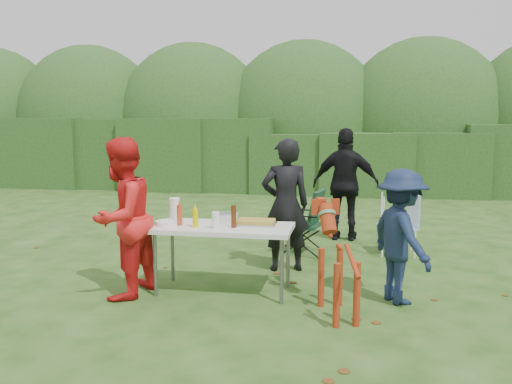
% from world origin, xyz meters
% --- Properties ---
extents(ground, '(80.00, 80.00, 0.00)m').
position_xyz_m(ground, '(0.00, 0.00, 0.00)').
color(ground, '#1E4211').
extents(hedge_row, '(22.00, 1.40, 1.70)m').
position_xyz_m(hedge_row, '(0.00, 8.00, 0.85)').
color(hedge_row, '#23471C').
rests_on(hedge_row, ground).
extents(shrub_backdrop, '(20.00, 2.60, 3.20)m').
position_xyz_m(shrub_backdrop, '(0.00, 9.60, 1.60)').
color(shrub_backdrop, '#3D6628').
rests_on(shrub_backdrop, ground).
extents(folding_table, '(1.50, 0.70, 0.74)m').
position_xyz_m(folding_table, '(0.01, 0.03, 0.69)').
color(folding_table, silver).
rests_on(folding_table, ground).
extents(person_cook, '(0.69, 0.56, 1.65)m').
position_xyz_m(person_cook, '(0.58, 0.99, 0.83)').
color(person_cook, black).
rests_on(person_cook, ground).
extents(person_red_jacket, '(0.79, 0.93, 1.70)m').
position_xyz_m(person_red_jacket, '(-1.00, -0.30, 0.85)').
color(person_red_jacket, red).
rests_on(person_red_jacket, ground).
extents(person_black_puffy, '(1.05, 0.50, 1.74)m').
position_xyz_m(person_black_puffy, '(1.29, 2.82, 0.87)').
color(person_black_puffy, black).
rests_on(person_black_puffy, ground).
extents(child, '(0.88, 1.04, 1.39)m').
position_xyz_m(child, '(1.89, 0.04, 0.70)').
color(child, '#14223F').
rests_on(child, ground).
extents(dog, '(0.76, 1.18, 1.04)m').
position_xyz_m(dog, '(1.27, -0.48, 0.52)').
color(dog, maroon).
rests_on(dog, ground).
extents(camping_chair, '(0.68, 0.68, 0.91)m').
position_xyz_m(camping_chair, '(0.70, 1.89, 0.46)').
color(camping_chair, '#173823').
rests_on(camping_chair, ground).
extents(lawn_chair, '(0.61, 0.61, 0.86)m').
position_xyz_m(lawn_chair, '(2.02, 2.06, 0.43)').
color(lawn_chair, '#3C79BE').
rests_on(lawn_chair, ground).
extents(food_tray, '(0.45, 0.30, 0.02)m').
position_xyz_m(food_tray, '(0.35, 0.15, 0.75)').
color(food_tray, '#B7B7BA').
rests_on(food_tray, folding_table).
extents(focaccia_bread, '(0.40, 0.26, 0.04)m').
position_xyz_m(focaccia_bread, '(0.35, 0.15, 0.78)').
color(focaccia_bread, '#B09535').
rests_on(focaccia_bread, food_tray).
extents(mustard_bottle, '(0.06, 0.06, 0.20)m').
position_xyz_m(mustard_bottle, '(-0.26, -0.10, 0.84)').
color(mustard_bottle, '#DDC800').
rests_on(mustard_bottle, folding_table).
extents(ketchup_bottle, '(0.06, 0.06, 0.22)m').
position_xyz_m(ketchup_bottle, '(-0.46, -0.02, 0.85)').
color(ketchup_bottle, '#B0401F').
rests_on(ketchup_bottle, folding_table).
extents(beer_bottle, '(0.06, 0.06, 0.24)m').
position_xyz_m(beer_bottle, '(0.15, -0.04, 0.86)').
color(beer_bottle, '#47230F').
rests_on(beer_bottle, folding_table).
extents(paper_towel_roll, '(0.12, 0.12, 0.26)m').
position_xyz_m(paper_towel_roll, '(-0.59, 0.21, 0.87)').
color(paper_towel_roll, white).
rests_on(paper_towel_roll, folding_table).
extents(cup_stack, '(0.08, 0.08, 0.18)m').
position_xyz_m(cup_stack, '(-0.03, -0.13, 0.83)').
color(cup_stack, white).
rests_on(cup_stack, folding_table).
extents(pasta_bowl, '(0.26, 0.26, 0.10)m').
position_xyz_m(pasta_bowl, '(0.01, 0.23, 0.79)').
color(pasta_bowl, silver).
rests_on(pasta_bowl, folding_table).
extents(plate_stack, '(0.24, 0.24, 0.05)m').
position_xyz_m(plate_stack, '(-0.60, -0.06, 0.77)').
color(plate_stack, white).
rests_on(plate_stack, folding_table).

